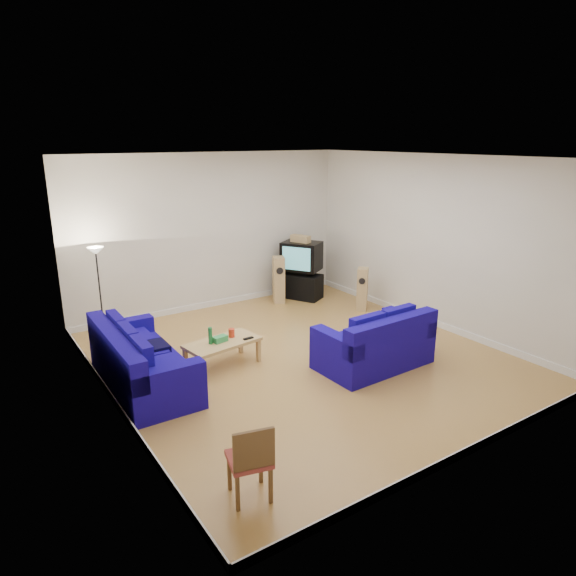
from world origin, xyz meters
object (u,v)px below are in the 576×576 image
coffee_table (222,344)px  television (301,256)px  tv_stand (301,286)px  sofa_three_seat (139,365)px  sofa_loveseat (376,346)px

coffee_table → television: 3.93m
coffee_table → tv_stand: size_ratio=1.38×
sofa_three_seat → tv_stand: bearing=117.3°
coffee_table → television: size_ratio=1.22×
sofa_three_seat → tv_stand: (4.39, 2.21, -0.06)m
tv_stand → television: television is taller
tv_stand → television: 0.68m
television → sofa_loveseat: bearing=-50.0°
coffee_table → television: bearing=36.4°
sofa_loveseat → coffee_table: size_ratio=1.47×
sofa_loveseat → coffee_table: (-2.00, 1.34, 0.03)m
coffee_table → sofa_three_seat: bearing=177.6°
sofa_loveseat → television: television is taller
tv_stand → television: (0.04, 0.05, 0.68)m
sofa_three_seat → sofa_loveseat: (3.31, -1.39, 0.01)m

